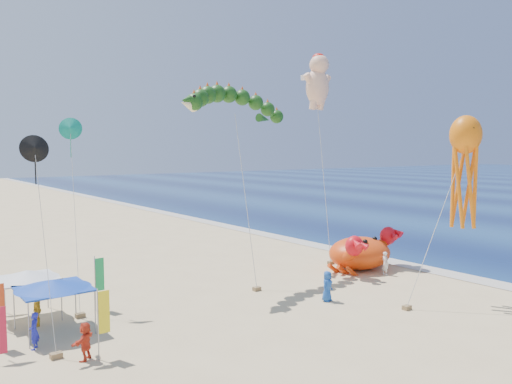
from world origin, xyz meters
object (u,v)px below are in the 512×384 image
crab_inflatable (361,252)px  canopy_white (27,275)px  cherub_kite (318,80)px  dragon_kite (233,107)px  octopus_kite (465,163)px  canopy_blue (53,285)px

crab_inflatable → canopy_white: 23.66m
crab_inflatable → cherub_kite: 14.70m
crab_inflatable → dragon_kite: size_ratio=0.53×
crab_inflatable → octopus_kite: (-1.84, -9.43, 7.10)m
canopy_blue → crab_inflatable: bearing=-0.9°
octopus_kite → dragon_kite: bearing=120.3°
canopy_white → octopus_kite: bearing=-30.5°
canopy_blue → canopy_white: bearing=101.5°
crab_inflatable → canopy_blue: (-22.82, 0.37, 1.08)m
dragon_kite → cherub_kite: 10.32m
cherub_kite → octopus_kite: bearing=-98.3°
cherub_kite → canopy_white: cherub_kite is taller
dragon_kite → octopus_kite: bearing=-59.7°
dragon_kite → octopus_kite: 15.60m
dragon_kite → octopus_kite: dragon_kite is taller
cherub_kite → octopus_kite: (-2.15, -14.67, -6.63)m
octopus_kite → canopy_blue: bearing=155.0°
cherub_kite → canopy_white: (-23.72, -1.97, -12.66)m
crab_inflatable → dragon_kite: (-9.48, 3.63, 10.88)m
dragon_kite → canopy_blue: 16.87m
crab_inflatable → dragon_kite: bearing=159.0°
dragon_kite → cherub_kite: cherub_kite is taller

